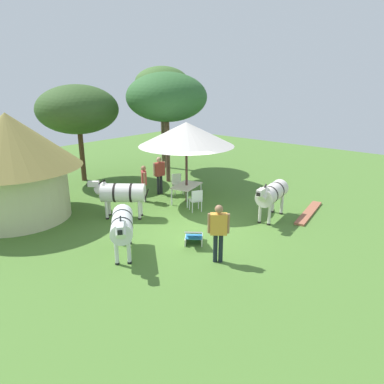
{
  "coord_description": "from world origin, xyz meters",
  "views": [
    {
      "loc": [
        -8.9,
        -7.35,
        5.01
      ],
      "look_at": [
        0.65,
        0.71,
        1.0
      ],
      "focal_mm": 33.08,
      "sensor_mm": 36.0,
      "label": 1
    }
  ],
  "objects_px": {
    "guest_behind_table": "(159,172)",
    "acacia_tree_right_background": "(162,84)",
    "guest_beside_umbrella": "(144,180)",
    "acacia_tree_behind_hut": "(78,110)",
    "shade_umbrella": "(186,134)",
    "zebra_toward_hut": "(122,225)",
    "striped_lounge_chair": "(194,236)",
    "thatched_hut": "(12,160)",
    "standing_watcher": "(219,228)",
    "acacia_tree_far_lawn": "(167,97)",
    "patio_chair_east_end": "(177,182)",
    "patio_dining_table": "(187,187)",
    "zebra_nearest_camera": "(122,193)",
    "zebra_by_umbrella": "(272,194)",
    "patio_chair_near_hut": "(196,199)"
  },
  "relations": [
    {
      "from": "standing_watcher",
      "to": "acacia_tree_right_background",
      "type": "relative_size",
      "value": 0.3
    },
    {
      "from": "zebra_by_umbrella",
      "to": "zebra_toward_hut",
      "type": "distance_m",
      "value": 5.72
    },
    {
      "from": "thatched_hut",
      "to": "patio_chair_near_hut",
      "type": "height_order",
      "value": "thatched_hut"
    },
    {
      "from": "acacia_tree_far_lawn",
      "to": "zebra_nearest_camera",
      "type": "bearing_deg",
      "value": -155.55
    },
    {
      "from": "guest_beside_umbrella",
      "to": "acacia_tree_right_background",
      "type": "xyz_separation_m",
      "value": [
        4.95,
        3.71,
        3.8
      ]
    },
    {
      "from": "guest_behind_table",
      "to": "zebra_by_umbrella",
      "type": "relative_size",
      "value": 0.72
    },
    {
      "from": "shade_umbrella",
      "to": "striped_lounge_chair",
      "type": "distance_m",
      "value": 4.82
    },
    {
      "from": "zebra_toward_hut",
      "to": "shade_umbrella",
      "type": "bearing_deg",
      "value": -120.27
    },
    {
      "from": "patio_dining_table",
      "to": "striped_lounge_chair",
      "type": "distance_m",
      "value": 4.06
    },
    {
      "from": "patio_chair_east_end",
      "to": "standing_watcher",
      "type": "distance_m",
      "value": 6.53
    },
    {
      "from": "guest_beside_umbrella",
      "to": "striped_lounge_chair",
      "type": "bearing_deg",
      "value": -165.18
    },
    {
      "from": "guest_behind_table",
      "to": "zebra_nearest_camera",
      "type": "bearing_deg",
      "value": 33.76
    },
    {
      "from": "guest_behind_table",
      "to": "acacia_tree_right_background",
      "type": "bearing_deg",
      "value": -122.24
    },
    {
      "from": "patio_dining_table",
      "to": "patio_chair_near_hut",
      "type": "relative_size",
      "value": 1.75
    },
    {
      "from": "zebra_toward_hut",
      "to": "patio_dining_table",
      "type": "bearing_deg",
      "value": -120.27
    },
    {
      "from": "guest_beside_umbrella",
      "to": "acacia_tree_right_background",
      "type": "bearing_deg",
      "value": -15.61
    },
    {
      "from": "thatched_hut",
      "to": "standing_watcher",
      "type": "xyz_separation_m",
      "value": [
        2.08,
        -7.68,
        -1.19
      ]
    },
    {
      "from": "patio_dining_table",
      "to": "acacia_tree_right_background",
      "type": "bearing_deg",
      "value": 53.16
    },
    {
      "from": "guest_beside_umbrella",
      "to": "acacia_tree_behind_hut",
      "type": "bearing_deg",
      "value": 34.52
    },
    {
      "from": "thatched_hut",
      "to": "guest_beside_umbrella",
      "type": "distance_m",
      "value": 5.0
    },
    {
      "from": "patio_chair_east_end",
      "to": "patio_dining_table",
      "type": "bearing_deg",
      "value": 90.0
    },
    {
      "from": "shade_umbrella",
      "to": "zebra_nearest_camera",
      "type": "relative_size",
      "value": 2.04
    },
    {
      "from": "zebra_nearest_camera",
      "to": "zebra_toward_hut",
      "type": "xyz_separation_m",
      "value": [
        -1.9,
        -2.36,
        -0.01
      ]
    },
    {
      "from": "standing_watcher",
      "to": "zebra_by_umbrella",
      "type": "bearing_deg",
      "value": 57.91
    },
    {
      "from": "patio_chair_near_hut",
      "to": "guest_behind_table",
      "type": "bearing_deg",
      "value": 107.13
    },
    {
      "from": "thatched_hut",
      "to": "acacia_tree_far_lawn",
      "type": "xyz_separation_m",
      "value": [
        7.24,
        -0.77,
        1.94
      ]
    },
    {
      "from": "shade_umbrella",
      "to": "zebra_by_umbrella",
      "type": "relative_size",
      "value": 1.65
    },
    {
      "from": "guest_beside_umbrella",
      "to": "acacia_tree_right_background",
      "type": "height_order",
      "value": "acacia_tree_right_background"
    },
    {
      "from": "shade_umbrella",
      "to": "zebra_by_umbrella",
      "type": "height_order",
      "value": "shade_umbrella"
    },
    {
      "from": "zebra_toward_hut",
      "to": "acacia_tree_right_background",
      "type": "relative_size",
      "value": 0.34
    },
    {
      "from": "guest_behind_table",
      "to": "zebra_nearest_camera",
      "type": "distance_m",
      "value": 3.1
    },
    {
      "from": "guest_behind_table",
      "to": "zebra_nearest_camera",
      "type": "xyz_separation_m",
      "value": [
        -2.94,
        -0.98,
        -0.07
      ]
    },
    {
      "from": "zebra_nearest_camera",
      "to": "zebra_by_umbrella",
      "type": "distance_m",
      "value": 5.55
    },
    {
      "from": "guest_beside_umbrella",
      "to": "acacia_tree_far_lawn",
      "type": "distance_m",
      "value": 4.59
    },
    {
      "from": "striped_lounge_chair",
      "to": "acacia_tree_far_lawn",
      "type": "bearing_deg",
      "value": 102.9
    },
    {
      "from": "thatched_hut",
      "to": "acacia_tree_behind_hut",
      "type": "xyz_separation_m",
      "value": [
        4.56,
        2.68,
        1.35
      ]
    },
    {
      "from": "acacia_tree_far_lawn",
      "to": "acacia_tree_behind_hut",
      "type": "bearing_deg",
      "value": 127.93
    },
    {
      "from": "patio_dining_table",
      "to": "standing_watcher",
      "type": "relative_size",
      "value": 0.91
    },
    {
      "from": "guest_behind_table",
      "to": "patio_dining_table",
      "type": "bearing_deg",
      "value": 103.83
    },
    {
      "from": "acacia_tree_behind_hut",
      "to": "guest_beside_umbrella",
      "type": "bearing_deg",
      "value": -93.04
    },
    {
      "from": "acacia_tree_right_background",
      "to": "thatched_hut",
      "type": "bearing_deg",
      "value": -170.72
    },
    {
      "from": "patio_chair_near_hut",
      "to": "zebra_by_umbrella",
      "type": "bearing_deg",
      "value": -33.54
    },
    {
      "from": "shade_umbrella",
      "to": "zebra_toward_hut",
      "type": "height_order",
      "value": "shade_umbrella"
    },
    {
      "from": "zebra_by_umbrella",
      "to": "acacia_tree_behind_hut",
      "type": "distance_m",
      "value": 10.35
    },
    {
      "from": "acacia_tree_far_lawn",
      "to": "shade_umbrella",
      "type": "bearing_deg",
      "value": -122.77
    },
    {
      "from": "zebra_nearest_camera",
      "to": "acacia_tree_behind_hut",
      "type": "xyz_separation_m",
      "value": [
        2.02,
        5.59,
        2.62
      ]
    },
    {
      "from": "shade_umbrella",
      "to": "acacia_tree_right_background",
      "type": "xyz_separation_m",
      "value": [
        3.82,
        5.1,
        1.86
      ]
    },
    {
      "from": "guest_beside_umbrella",
      "to": "acacia_tree_right_background",
      "type": "relative_size",
      "value": 0.28
    },
    {
      "from": "shade_umbrella",
      "to": "guest_behind_table",
      "type": "bearing_deg",
      "value": 88.45
    },
    {
      "from": "zebra_nearest_camera",
      "to": "zebra_toward_hut",
      "type": "relative_size",
      "value": 1.0
    }
  ]
}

